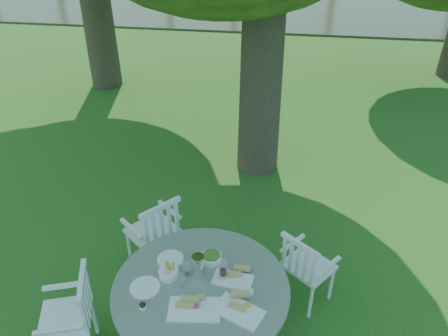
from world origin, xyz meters
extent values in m
plane|color=#143F0D|center=(0.00, 0.00, 0.00)|extent=(140.00, 140.00, 0.00)
cylinder|color=black|center=(0.06, -1.55, 0.38)|extent=(0.12, 0.12, 0.68)
cylinder|color=slate|center=(0.06, -1.55, 0.74)|extent=(1.53, 1.53, 0.04)
cylinder|color=white|center=(1.27, -0.84, 0.22)|extent=(0.03, 0.03, 0.43)
cylinder|color=white|center=(0.97, -0.60, 0.22)|extent=(0.03, 0.03, 0.43)
cylinder|color=white|center=(1.06, -1.11, 0.22)|extent=(0.03, 0.03, 0.43)
cylinder|color=white|center=(0.76, -0.87, 0.22)|extent=(0.03, 0.03, 0.43)
cube|color=white|center=(1.01, -0.85, 0.45)|extent=(0.59, 0.59, 0.04)
cube|color=white|center=(0.90, -1.00, 0.65)|extent=(0.37, 0.30, 0.44)
cylinder|color=white|center=(-0.67, -0.34, 0.24)|extent=(0.04, 0.04, 0.47)
cylinder|color=white|center=(-0.95, -0.66, 0.24)|extent=(0.04, 0.04, 0.47)
cylinder|color=white|center=(-0.39, -0.58, 0.24)|extent=(0.04, 0.04, 0.47)
cylinder|color=white|center=(-0.66, -0.90, 0.24)|extent=(0.04, 0.04, 0.47)
cube|color=white|center=(-0.67, -0.62, 0.49)|extent=(0.65, 0.65, 0.04)
cube|color=white|center=(-0.50, -0.76, 0.71)|extent=(0.34, 0.40, 0.48)
cylinder|color=white|center=(-1.32, -1.72, 0.23)|extent=(0.04, 0.04, 0.47)
cylinder|color=white|center=(-0.97, -1.60, 0.23)|extent=(0.04, 0.04, 0.47)
cube|color=white|center=(-1.08, -1.85, 0.49)|extent=(0.57, 0.59, 0.04)
cube|color=white|center=(-0.88, -1.79, 0.70)|extent=(0.20, 0.46, 0.48)
cube|color=white|center=(0.06, -1.80, 0.77)|extent=(0.45, 0.30, 0.02)
cube|color=white|center=(0.42, -1.77, 0.77)|extent=(0.45, 0.36, 0.02)
cube|color=white|center=(0.33, -1.44, 0.77)|extent=(0.37, 0.24, 0.01)
cylinder|color=white|center=(-0.40, -1.64, 0.76)|extent=(0.26, 0.26, 0.01)
cylinder|color=white|center=(-0.28, -1.28, 0.76)|extent=(0.24, 0.24, 0.01)
cylinder|color=white|center=(-0.24, -1.48, 0.79)|extent=(0.18, 0.18, 0.07)
cylinder|color=white|center=(0.10, -1.23, 0.79)|extent=(0.19, 0.19, 0.06)
cylinder|color=silver|center=(0.02, -1.42, 0.87)|extent=(0.11, 0.11, 0.22)
cylinder|color=white|center=(0.24, -1.43, 0.86)|extent=(0.08, 0.08, 0.20)
cylinder|color=white|center=(-0.09, -1.43, 0.82)|extent=(0.07, 0.07, 0.12)
cylinder|color=white|center=(-0.10, -1.56, 0.82)|extent=(0.07, 0.07, 0.12)
cylinder|color=white|center=(0.07, -1.79, 0.77)|extent=(0.06, 0.06, 0.03)
cylinder|color=white|center=(0.48, -1.72, 0.77)|extent=(0.07, 0.07, 0.03)
cylinder|color=white|center=(0.49, -1.57, 0.77)|extent=(0.06, 0.06, 0.03)
cylinder|color=white|center=(-0.36, -1.84, 0.77)|extent=(0.07, 0.07, 0.03)
camera|label=1|loc=(0.65, -4.10, 3.63)|focal=35.00mm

